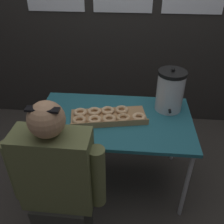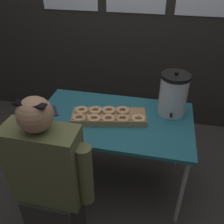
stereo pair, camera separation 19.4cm
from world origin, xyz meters
TOP-DOWN VIEW (x-y plane):
  - ground_plane at (0.00, 0.00)m, footprint 12.00×12.00m
  - folding_table at (0.00, 0.00)m, footprint 1.24×0.73m
  - donut_box at (-0.05, -0.00)m, footprint 0.63×0.36m
  - coffee_urn at (0.44, 0.18)m, footprint 0.22×0.25m
  - cell_phone at (-0.51, -0.01)m, footprint 0.15×0.17m
  - person_seated at (-0.29, -0.62)m, footprint 0.59×0.25m

SIDE VIEW (x-z plane):
  - ground_plane at x=0.00m, z-range 0.00..0.00m
  - person_seated at x=-0.29m, z-range -0.03..1.18m
  - folding_table at x=0.00m, z-range 0.30..1.00m
  - cell_phone at x=-0.51m, z-range 0.70..0.71m
  - donut_box at x=-0.05m, z-range 0.70..0.75m
  - coffee_urn at x=0.44m, z-range 0.69..1.06m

